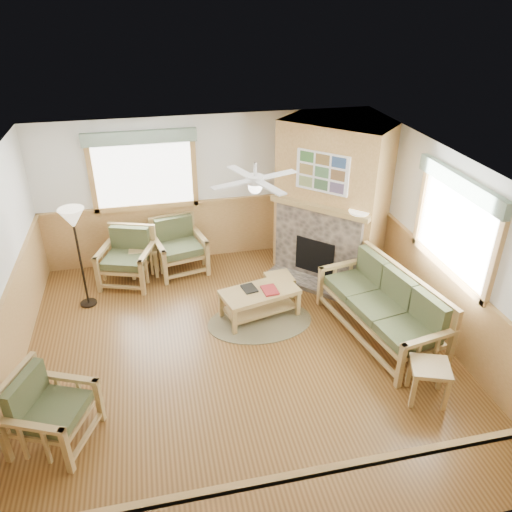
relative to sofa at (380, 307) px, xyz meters
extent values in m
cube|color=brown|center=(-2.10, 0.04, -0.50)|extent=(6.00, 6.00, 0.01)
cube|color=white|center=(-2.10, 0.04, 2.20)|extent=(6.00, 6.00, 0.01)
cube|color=white|center=(-2.10, 3.04, 0.85)|extent=(6.00, 0.02, 2.70)
cube|color=white|center=(-2.10, -2.96, 0.85)|extent=(6.00, 0.02, 2.70)
cube|color=white|center=(0.90, 0.04, 0.85)|extent=(0.02, 6.00, 2.70)
cylinder|color=brown|center=(-1.66, 0.68, -0.49)|extent=(1.83, 1.83, 0.01)
cube|color=maroon|center=(-1.47, 0.79, 0.01)|extent=(0.25, 0.32, 0.03)
cube|color=black|center=(-1.77, 0.91, 0.00)|extent=(0.25, 0.30, 0.03)
camera|label=1|loc=(-3.08, -5.50, 4.17)|focal=35.00mm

